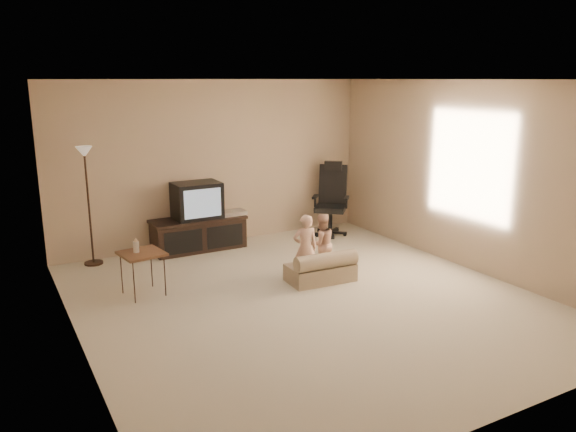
# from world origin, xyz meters

# --- Properties ---
(floor) EXTENTS (5.50, 5.50, 0.00)m
(floor) POSITION_xyz_m (0.00, 0.00, 0.00)
(floor) COLOR #BEB297
(floor) RESTS_ON ground
(room_shell) EXTENTS (5.50, 5.50, 5.50)m
(room_shell) POSITION_xyz_m (0.00, 0.00, 1.52)
(room_shell) COLOR white
(room_shell) RESTS_ON floor
(tv_stand) EXTENTS (1.43, 0.53, 1.02)m
(tv_stand) POSITION_xyz_m (-0.39, 2.49, 0.42)
(tv_stand) COLOR black
(tv_stand) RESTS_ON floor
(office_chair) EXTENTS (0.78, 0.78, 1.20)m
(office_chair) POSITION_xyz_m (1.82, 2.24, 0.43)
(office_chair) COLOR black
(office_chair) RESTS_ON floor
(side_table) EXTENTS (0.54, 0.54, 0.71)m
(side_table) POSITION_xyz_m (-1.62, 1.08, 0.51)
(side_table) COLOR brown
(side_table) RESTS_ON floor
(floor_lamp) EXTENTS (0.25, 0.25, 1.64)m
(floor_lamp) POSITION_xyz_m (-1.92, 2.55, 1.19)
(floor_lamp) COLOR #301F15
(floor_lamp) RESTS_ON floor
(child_sofa) EXTENTS (0.86, 0.52, 0.41)m
(child_sofa) POSITION_xyz_m (0.48, 0.42, 0.17)
(child_sofa) COLOR tan
(child_sofa) RESTS_ON floor
(toddler_left) EXTENTS (0.37, 0.31, 0.87)m
(toddler_left) POSITION_xyz_m (0.31, 0.55, 0.43)
(toddler_left) COLOR #DDA78A
(toddler_left) RESTS_ON floor
(toddler_right) EXTENTS (0.41, 0.25, 0.81)m
(toddler_right) POSITION_xyz_m (0.64, 0.70, 0.40)
(toddler_right) COLOR #DDA78A
(toddler_right) RESTS_ON floor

